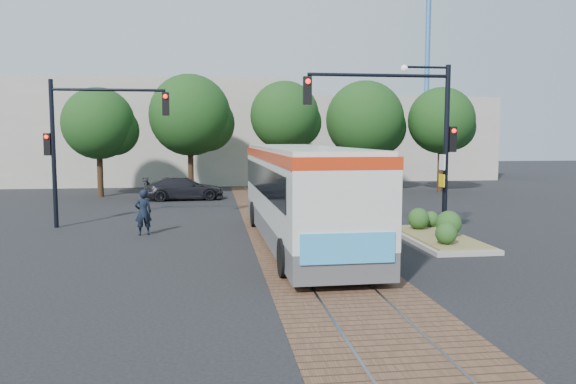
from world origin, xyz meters
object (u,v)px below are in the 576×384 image
object	(u,v)px
traffic_island	(437,232)
officer	(143,212)
signal_pole_left	(82,133)
parked_car	(183,188)
city_bus	(301,190)
signal_pole_main	(413,124)

from	to	relation	value
traffic_island	officer	size ratio (longest dim) A/B	3.00
signal_pole_left	officer	distance (m)	4.60
traffic_island	signal_pole_left	distance (m)	14.50
officer	parked_car	size ratio (longest dim) A/B	0.37
signal_pole_left	officer	world-z (taller)	signal_pole_left
city_bus	signal_pole_main	distance (m)	4.58
officer	signal_pole_left	bearing A→B (deg)	-56.65
signal_pole_main	parked_car	size ratio (longest dim) A/B	1.29
officer	parked_car	bearing A→B (deg)	-109.94
officer	parked_car	distance (m)	11.85
signal_pole_left	parked_car	xyz separation A→B (m)	(3.54, 9.52, -3.19)
signal_pole_left	parked_car	size ratio (longest dim) A/B	1.29
signal_pole_left	officer	bearing A→B (deg)	-41.14
city_bus	signal_pole_left	distance (m)	9.74
traffic_island	officer	xyz separation A→B (m)	(-10.56, 2.60, 0.54)
city_bus	parked_car	size ratio (longest dim) A/B	2.72
city_bus	signal_pole_main	world-z (taller)	signal_pole_main
officer	traffic_island	bearing A→B (deg)	150.65
city_bus	officer	size ratio (longest dim) A/B	7.31
signal_pole_left	parked_car	distance (m)	10.64
city_bus	signal_pole_left	bearing A→B (deg)	148.97
city_bus	traffic_island	size ratio (longest dim) A/B	2.43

